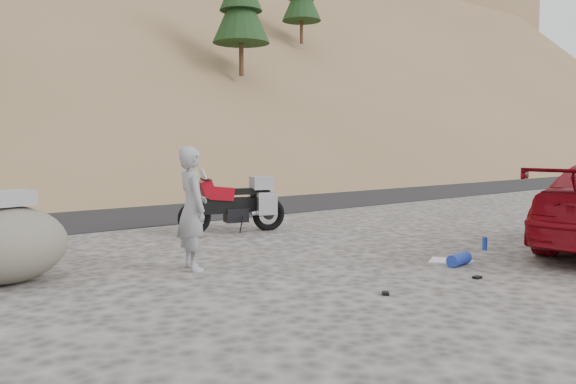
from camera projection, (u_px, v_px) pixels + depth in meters
name	position (u px, v px, depth m)	size (l,w,h in m)	color
ground	(338.00, 262.00, 9.24)	(140.00, 140.00, 0.00)	#3D3A38
road	(126.00, 211.00, 16.30)	(120.00, 7.00, 0.05)	black
motorcycle	(238.00, 204.00, 12.27)	(2.40, 1.06, 1.45)	black
man	(193.00, 270.00, 8.65)	(0.69, 0.45, 1.90)	gray
boulder	(5.00, 244.00, 7.75)	(1.69, 1.44, 1.26)	#555249
gear_white_cloth	(443.00, 260.00, 9.29)	(0.45, 0.40, 0.02)	white
gear_blue_mat	(459.00, 259.00, 8.93)	(0.20, 0.20, 0.49)	#19319B
gear_bottle	(485.00, 244.00, 10.24)	(0.09, 0.09, 0.23)	#19319B
gear_funnel	(550.00, 244.00, 10.26)	(0.15, 0.15, 0.20)	red
gear_glove_a	(477.00, 277.00, 8.06)	(0.12, 0.09, 0.04)	black
gear_glove_b	(385.00, 293.00, 7.19)	(0.11, 0.08, 0.04)	black
gear_blue_cloth	(466.00, 261.00, 9.22)	(0.29, 0.22, 0.01)	#8FB9DD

